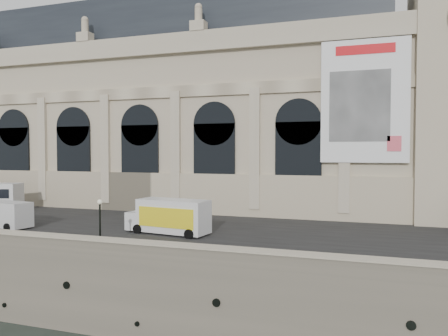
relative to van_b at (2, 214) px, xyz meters
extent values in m
plane|color=black|center=(11.34, -7.08, -7.36)|extent=(260.00, 260.00, 0.00)
cube|color=#796E5D|center=(11.34, 27.92, -4.36)|extent=(160.00, 70.00, 6.00)
cube|color=#2D2D2D|center=(11.34, 6.92, -1.33)|extent=(160.00, 24.00, 0.06)
cube|color=#796E5D|center=(11.34, -6.48, -0.81)|extent=(160.00, 1.20, 1.10)
cube|color=beige|center=(11.34, -6.48, -0.21)|extent=(160.00, 1.40, 0.12)
cube|color=#BFB493|center=(5.34, 23.92, 9.64)|extent=(68.00, 18.00, 22.00)
cube|color=beige|center=(5.34, 14.77, 1.14)|extent=(68.60, 0.40, 5.00)
cube|color=beige|center=(5.34, 14.62, 19.44)|extent=(69.00, 0.80, 2.40)
cube|color=beige|center=(5.34, 14.77, 13.64)|extent=(68.00, 0.30, 1.40)
cube|color=#242A30|center=(5.34, 23.92, 23.64)|extent=(64.00, 15.00, 6.00)
cube|color=#242A30|center=(5.34, 23.92, 27.14)|extent=(56.00, 10.00, 1.20)
cube|color=black|center=(-12.66, 14.74, 5.14)|extent=(5.20, 0.25, 9.00)
cylinder|color=black|center=(-12.66, 14.74, 9.64)|extent=(5.20, 0.25, 5.20)
cube|color=beige|center=(-7.66, 14.67, 6.64)|extent=(1.20, 0.50, 14.00)
cube|color=black|center=(-2.66, 14.74, 5.14)|extent=(5.20, 0.25, 9.00)
cylinder|color=black|center=(-2.66, 14.74, 9.64)|extent=(5.20, 0.25, 5.20)
cube|color=beige|center=(2.34, 14.67, 6.64)|extent=(1.20, 0.50, 14.00)
cube|color=black|center=(7.34, 14.74, 5.14)|extent=(5.20, 0.25, 9.00)
cylinder|color=black|center=(7.34, 14.74, 9.64)|extent=(5.20, 0.25, 5.20)
cube|color=beige|center=(12.34, 14.67, 6.64)|extent=(1.20, 0.50, 14.00)
cube|color=black|center=(17.34, 14.74, 5.14)|extent=(5.20, 0.25, 9.00)
cylinder|color=black|center=(17.34, 14.74, 9.64)|extent=(5.20, 0.25, 5.20)
cube|color=beige|center=(22.34, 14.67, 6.64)|extent=(1.20, 0.50, 14.00)
cube|color=black|center=(27.34, 14.74, 5.14)|extent=(5.20, 0.25, 9.00)
cylinder|color=black|center=(27.34, 14.74, 9.64)|extent=(5.20, 0.25, 5.20)
cube|color=beige|center=(32.34, 14.67, 6.64)|extent=(1.20, 0.50, 14.00)
cube|color=white|center=(34.34, 14.47, 11.64)|extent=(9.00, 0.35, 13.00)
cube|color=red|center=(34.34, 14.27, 17.04)|extent=(6.00, 0.06, 1.00)
cube|color=gray|center=(33.84, 14.27, 11.14)|extent=(6.20, 0.06, 7.50)
cube|color=#E35061|center=(37.34, 14.27, 7.14)|extent=(1.40, 0.06, 1.60)
cylinder|color=black|center=(-8.14, 7.88, -0.85)|extent=(1.07, 0.54, 1.03)
cylinder|color=black|center=(-8.73, 10.39, -0.85)|extent=(1.07, 0.54, 1.03)
cube|color=silver|center=(0.37, -0.05, 0.08)|extent=(6.01, 3.00, 2.45)
cylinder|color=black|center=(-1.30, 1.31, -0.96)|extent=(0.84, 0.37, 0.81)
cylinder|color=black|center=(2.05, -1.41, -0.96)|extent=(0.84, 0.37, 0.81)
cylinder|color=black|center=(2.35, 0.81, -0.96)|extent=(0.84, 0.37, 0.81)
cube|color=white|center=(-1.69, 1.47, -0.11)|extent=(5.21, 2.50, 2.14)
cylinder|color=black|center=(0.02, 0.68, -1.01)|extent=(0.73, 0.31, 0.71)
cylinder|color=black|center=(-0.20, 2.62, -1.01)|extent=(0.73, 0.31, 0.71)
cube|color=silver|center=(17.76, 2.37, 0.37)|extent=(7.00, 3.47, 3.02)
cube|color=yellow|center=(17.58, 1.07, 0.37)|extent=(5.77, 0.86, 1.79)
cube|color=red|center=(17.58, 1.07, 0.37)|extent=(3.33, 0.50, 0.67)
cube|color=silver|center=(13.99, 2.89, -0.30)|extent=(2.11, 2.68, 1.68)
cylinder|color=black|center=(14.48, 1.53, -0.91)|extent=(0.93, 0.43, 0.89)
cylinder|color=black|center=(14.83, 4.08, -0.91)|extent=(0.93, 0.43, 0.89)
cylinder|color=black|center=(20.02, 0.76, -0.91)|extent=(0.93, 0.43, 0.89)
cylinder|color=black|center=(20.37, 3.31, -0.91)|extent=(0.93, 0.43, 0.89)
cylinder|color=black|center=(14.54, -4.49, -1.18)|extent=(0.40, 0.40, 0.36)
cylinder|color=black|center=(14.54, -4.49, 0.43)|extent=(0.14, 0.14, 3.59)
sphere|color=beige|center=(14.54, -4.49, 2.32)|extent=(0.40, 0.40, 0.40)
camera|label=1|loc=(34.92, -34.21, 6.37)|focal=35.00mm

